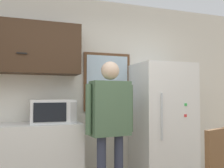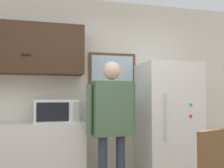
{
  "view_description": "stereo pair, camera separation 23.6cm",
  "coord_description": "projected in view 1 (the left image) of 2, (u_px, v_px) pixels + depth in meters",
  "views": [
    {
      "loc": [
        -0.63,
        -1.54,
        1.28
      ],
      "look_at": [
        0.29,
        1.1,
        1.4
      ],
      "focal_mm": 40.0,
      "sensor_mm": 36.0,
      "label": 1
    },
    {
      "loc": [
        -0.4,
        -1.61,
        1.28
      ],
      "look_at": [
        0.29,
        1.1,
        1.4
      ],
      "focal_mm": 40.0,
      "sensor_mm": 36.0,
      "label": 2
    }
  ],
  "objects": [
    {
      "name": "person",
      "position": [
        110.0,
        115.0,
        3.01
      ],
      "size": [
        0.62,
        0.27,
        1.69
      ],
      "rotation": [
        0.0,
        0.0,
        0.11
      ],
      "color": "#33384C",
      "rests_on": "ground_plane"
    },
    {
      "name": "window",
      "position": [
        107.0,
        82.0,
        3.72
      ],
      "size": [
        0.71,
        0.05,
        0.86
      ],
      "color": "brown"
    },
    {
      "name": "back_wall",
      "position": [
        72.0,
        90.0,
        3.58
      ],
      "size": [
        6.0,
        0.06,
        2.7
      ],
      "color": "silver",
      "rests_on": "ground_plane"
    },
    {
      "name": "microwave",
      "position": [
        53.0,
        111.0,
        3.16
      ],
      "size": [
        0.55,
        0.39,
        0.3
      ],
      "color": "white",
      "rests_on": "counter"
    },
    {
      "name": "refrigerator",
      "position": [
        162.0,
        124.0,
        3.6
      ],
      "size": [
        0.78,
        0.72,
        1.73
      ],
      "color": "white",
      "rests_on": "ground_plane"
    }
  ]
}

